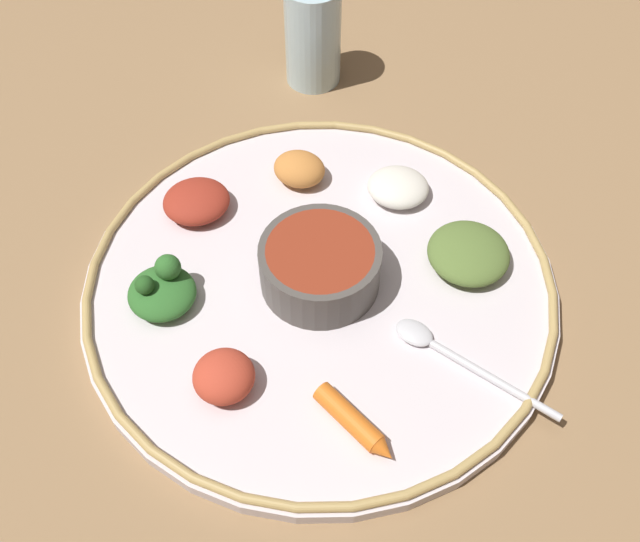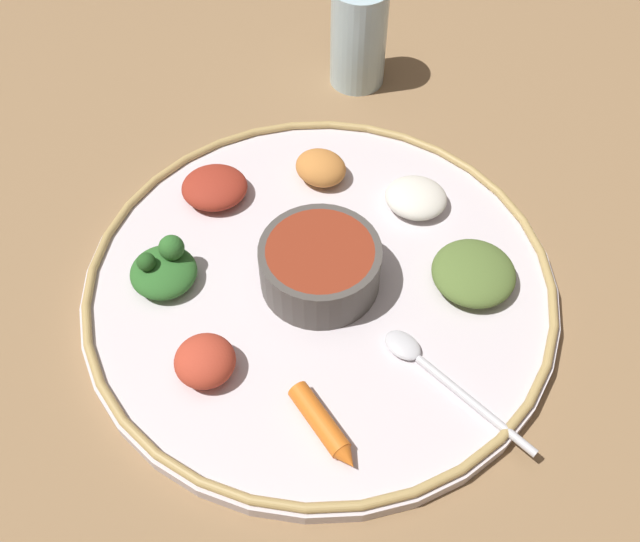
% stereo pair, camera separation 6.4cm
% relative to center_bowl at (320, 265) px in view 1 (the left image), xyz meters
% --- Properties ---
extents(ground_plane, '(2.40, 2.40, 0.00)m').
position_rel_center_bowl_xyz_m(ground_plane, '(0.00, 0.00, -0.04)').
color(ground_plane, olive).
extents(platter, '(0.43, 0.43, 0.01)m').
position_rel_center_bowl_xyz_m(platter, '(0.00, 0.00, -0.03)').
color(platter, silver).
rests_on(platter, ground_plane).
extents(platter_rim, '(0.43, 0.43, 0.01)m').
position_rel_center_bowl_xyz_m(platter_rim, '(0.00, 0.00, -0.02)').
color(platter_rim, tan).
rests_on(platter_rim, platter).
extents(center_bowl, '(0.11, 0.11, 0.05)m').
position_rel_center_bowl_xyz_m(center_bowl, '(0.00, 0.00, 0.00)').
color(center_bowl, '#4C4742').
rests_on(center_bowl, platter).
extents(spoon, '(0.12, 0.11, 0.01)m').
position_rel_center_bowl_xyz_m(spoon, '(-0.10, 0.09, -0.02)').
color(spoon, silver).
rests_on(spoon, platter).
extents(greens_pile, '(0.08, 0.08, 0.04)m').
position_rel_center_bowl_xyz_m(greens_pile, '(0.14, 0.00, -0.01)').
color(greens_pile, '#2D6628').
rests_on(greens_pile, platter).
extents(carrot_near_spoon, '(0.06, 0.07, 0.02)m').
position_rel_center_bowl_xyz_m(carrot_near_spoon, '(-0.01, 0.15, -0.02)').
color(carrot_near_spoon, orange).
rests_on(carrot_near_spoon, platter).
extents(mound_beet, '(0.07, 0.07, 0.03)m').
position_rel_center_bowl_xyz_m(mound_beet, '(0.11, -0.10, -0.01)').
color(mound_beet, maroon).
rests_on(mound_beet, platter).
extents(mound_berbere_red, '(0.06, 0.06, 0.03)m').
position_rel_center_bowl_xyz_m(mound_berbere_red, '(0.09, 0.10, -0.01)').
color(mound_berbere_red, '#B73D28').
rests_on(mound_berbere_red, platter).
extents(mound_squash, '(0.07, 0.07, 0.03)m').
position_rel_center_bowl_xyz_m(mound_squash, '(0.01, -0.13, -0.01)').
color(mound_squash, '#C67A38').
rests_on(mound_squash, platter).
extents(mound_rice_white, '(0.07, 0.07, 0.02)m').
position_rel_center_bowl_xyz_m(mound_rice_white, '(-0.09, -0.10, -0.01)').
color(mound_rice_white, silver).
rests_on(mound_rice_white, platter).
extents(mound_collards, '(0.08, 0.08, 0.03)m').
position_rel_center_bowl_xyz_m(mound_collards, '(-0.14, -0.01, -0.01)').
color(mound_collards, '#567033').
rests_on(mound_collards, platter).
extents(drinking_glass, '(0.06, 0.06, 0.12)m').
position_rel_center_bowl_xyz_m(drinking_glass, '(-0.03, -0.31, 0.01)').
color(drinking_glass, silver).
rests_on(drinking_glass, ground_plane).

